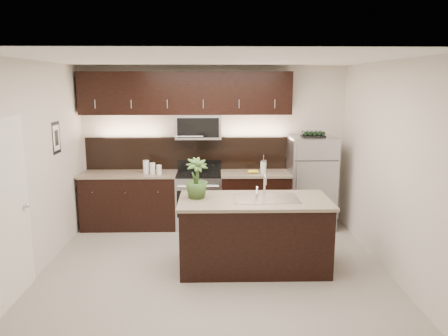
# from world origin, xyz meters

# --- Properties ---
(ground) EXTENTS (4.50, 4.50, 0.00)m
(ground) POSITION_xyz_m (0.00, 0.00, 0.00)
(ground) COLOR gray
(ground) RESTS_ON ground
(room_walls) EXTENTS (4.52, 4.02, 2.71)m
(room_walls) POSITION_xyz_m (-0.11, -0.04, 1.70)
(room_walls) COLOR beige
(room_walls) RESTS_ON ground
(counter_run) EXTENTS (3.51, 0.65, 0.94)m
(counter_run) POSITION_xyz_m (-0.46, 1.69, 0.47)
(counter_run) COLOR black
(counter_run) RESTS_ON ground
(upper_fixtures) EXTENTS (3.49, 0.40, 1.66)m
(upper_fixtures) POSITION_xyz_m (-0.43, 1.84, 2.14)
(upper_fixtures) COLOR black
(upper_fixtures) RESTS_ON counter_run
(island) EXTENTS (1.96, 0.96, 0.94)m
(island) POSITION_xyz_m (0.53, -0.02, 0.47)
(island) COLOR black
(island) RESTS_ON ground
(sink_faucet) EXTENTS (0.84, 0.50, 0.28)m
(sink_faucet) POSITION_xyz_m (0.68, -0.01, 0.96)
(sink_faucet) COLOR silver
(sink_faucet) RESTS_ON island
(refrigerator) EXTENTS (0.74, 0.67, 1.54)m
(refrigerator) POSITION_xyz_m (1.64, 1.63, 0.77)
(refrigerator) COLOR #B2B2B7
(refrigerator) RESTS_ON ground
(wine_rack) EXTENTS (0.38, 0.24, 0.09)m
(wine_rack) POSITION_xyz_m (1.64, 1.63, 1.58)
(wine_rack) COLOR black
(wine_rack) RESTS_ON refrigerator
(plant) EXTENTS (0.38, 0.38, 0.53)m
(plant) POSITION_xyz_m (-0.22, 0.06, 1.20)
(plant) COLOR #314F1F
(plant) RESTS_ON island
(canisters) EXTENTS (0.31, 0.17, 0.22)m
(canisters) POSITION_xyz_m (-1.04, 1.61, 1.04)
(canisters) COLOR silver
(canisters) RESTS_ON counter_run
(french_press) EXTENTS (0.10, 0.10, 0.30)m
(french_press) POSITION_xyz_m (0.83, 1.64, 1.05)
(french_press) COLOR silver
(french_press) RESTS_ON counter_run
(bananas) EXTENTS (0.21, 0.17, 0.06)m
(bananas) POSITION_xyz_m (0.60, 1.61, 0.97)
(bananas) COLOR yellow
(bananas) RESTS_ON counter_run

